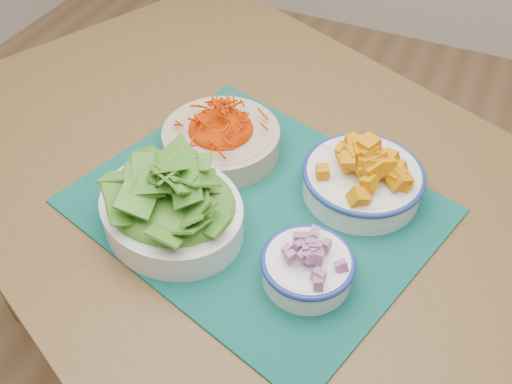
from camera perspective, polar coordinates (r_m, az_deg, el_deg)
table at (r=1.06m, az=0.17°, el=-1.89°), size 1.57×1.35×0.75m
placemat at (r=0.95m, az=-0.00°, el=-1.37°), size 0.65×0.58×0.00m
carrot_bowl at (r=1.02m, az=-3.52°, el=5.85°), size 0.26×0.26×0.09m
squash_bowl at (r=0.95m, az=10.74°, el=2.01°), size 0.26×0.26×0.10m
lettuce_bowl at (r=0.88m, az=-8.56°, el=-1.00°), size 0.30×0.28×0.11m
onion_bowl at (r=0.82m, az=5.19°, el=-7.22°), size 0.16×0.16×0.07m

